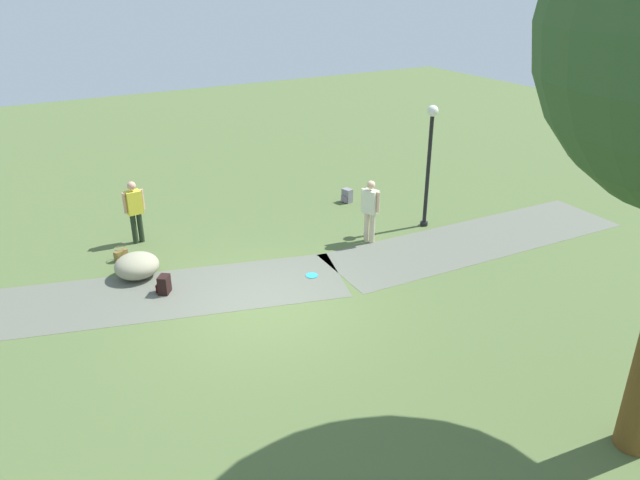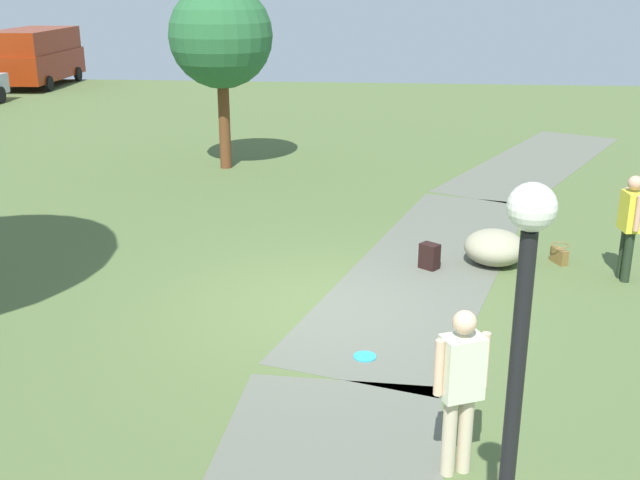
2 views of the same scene
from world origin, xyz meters
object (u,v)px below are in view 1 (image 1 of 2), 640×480
woman_with_handbag (135,208)px  backpack_by_boulder (164,285)px  handbag_on_grass (121,255)px  man_near_boulder (370,207)px  frisbee_on_grass (312,276)px  lawn_boulder (137,266)px  spare_backpack_on_lawn (347,196)px  lamp_post (429,153)px

woman_with_handbag → backpack_by_boulder: (0.20, 2.84, -0.72)m
woman_with_handbag → handbag_on_grass: woman_with_handbag is taller
man_near_boulder → handbag_on_grass: size_ratio=4.41×
backpack_by_boulder → frisbee_on_grass: 3.18m
lawn_boulder → handbag_on_grass: 1.04m
lawn_boulder → spare_backpack_on_lawn: bearing=-165.9°
backpack_by_boulder → handbag_on_grass: bearing=-78.4°
lawn_boulder → man_near_boulder: man_near_boulder is taller
spare_backpack_on_lawn → woman_with_handbag: bearing=-2.0°
lawn_boulder → spare_backpack_on_lawn: lawn_boulder is taller
lawn_boulder → backpack_by_boulder: bearing=106.3°
lawn_boulder → handbag_on_grass: bearing=-83.1°
lamp_post → spare_backpack_on_lawn: lamp_post is taller
lawn_boulder → frisbee_on_grass: (-3.35, 1.89, -0.26)m
woman_with_handbag → spare_backpack_on_lawn: (-6.00, 0.21, -0.72)m
lawn_boulder → backpack_by_boulder: lawn_boulder is taller
lawn_boulder → man_near_boulder: size_ratio=0.70×
handbag_on_grass → man_near_boulder: bearing=160.3°
man_near_boulder → backpack_by_boulder: (5.19, 0.02, -0.72)m
lamp_post → spare_backpack_on_lawn: (0.84, -2.50, -1.79)m
lamp_post → man_near_boulder: lamp_post is taller
spare_backpack_on_lawn → lamp_post: bearing=108.6°
lawn_boulder → frisbee_on_grass: 3.85m
lamp_post → backpack_by_boulder: 7.26m
woman_with_handbag → frisbee_on_grass: (-2.85, 3.72, -0.90)m
woman_with_handbag → backpack_by_boulder: bearing=86.0°
lamp_post → handbag_on_grass: (7.46, -1.89, -1.85)m
man_near_boulder → frisbee_on_grass: 2.49m
handbag_on_grass → frisbee_on_grass: (-3.47, 2.91, -0.13)m
handbag_on_grass → spare_backpack_on_lawn: bearing=-174.8°
lamp_post → frisbee_on_grass: (3.99, 1.02, -1.98)m
lawn_boulder → frisbee_on_grass: lawn_boulder is taller
woman_with_handbag → lamp_post: bearing=158.4°
spare_backpack_on_lawn → backpack_by_boulder: bearing=23.1°
lamp_post → woman_with_handbag: (6.84, -2.70, -1.07)m
handbag_on_grass → lamp_post: bearing=165.7°
backpack_by_boulder → spare_backpack_on_lawn: size_ratio=1.00×
backpack_by_boulder → frisbee_on_grass: backpack_by_boulder is taller
woman_with_handbag → spare_backpack_on_lawn: bearing=178.0°
man_near_boulder → handbag_on_grass: bearing=-19.7°
backpack_by_boulder → man_near_boulder: bearing=-179.8°
lamp_post → woman_with_handbag: lamp_post is taller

